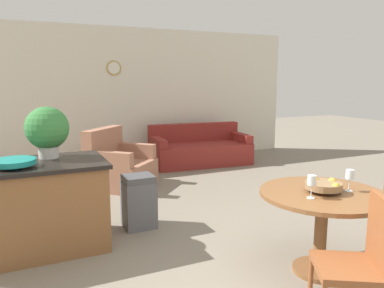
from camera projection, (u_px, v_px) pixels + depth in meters
name	position (u px, v px, depth m)	size (l,w,h in m)	color
wall_back	(112.00, 96.00, 7.41)	(8.00, 0.09, 2.70)	silver
dining_table	(322.00, 211.00, 3.21)	(1.06, 1.06, 0.73)	brown
dining_chair_near_left	(361.00, 258.00, 2.46)	(0.58, 0.58, 0.93)	brown
fruit_bowl	(323.00, 185.00, 3.17)	(0.31, 0.31, 0.11)	olive
wine_glass_left	(312.00, 181.00, 2.99)	(0.07, 0.07, 0.19)	silver
wine_glass_right	(350.00, 175.00, 3.18)	(0.07, 0.07, 0.19)	silver
kitchen_island	(33.00, 207.00, 3.66)	(1.41, 0.84, 0.88)	brown
teal_bowl	(14.00, 162.00, 3.41)	(0.39, 0.39, 0.07)	teal
potted_plant	(47.00, 129.00, 3.78)	(0.43, 0.43, 0.53)	beige
trash_bin	(139.00, 202.00, 4.26)	(0.35, 0.32, 0.61)	#56565B
couch	(199.00, 150.00, 7.55)	(1.99, 1.10, 0.78)	maroon
armchair	(119.00, 167.00, 5.92)	(1.23, 1.23, 0.92)	#A87056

